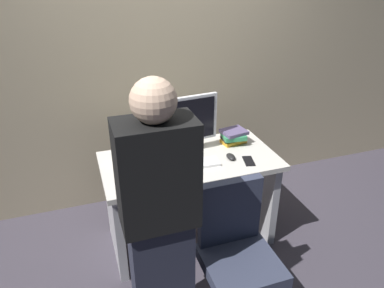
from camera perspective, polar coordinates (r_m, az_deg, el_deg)
ground_plane at (r=3.17m, az=-0.30°, el=-14.39°), size 9.00×9.00×0.00m
wall_back at (r=3.22m, az=-5.18°, el=16.17°), size 6.40×0.10×3.00m
desk at (r=2.86m, az=-0.33°, el=-6.62°), size 1.32×0.68×0.76m
office_chair at (r=2.37m, az=7.01°, el=-17.94°), size 0.52×0.52×0.94m
person_at_desk at (r=1.99m, az=-5.12°, el=-12.15°), size 0.40×0.24×1.64m
monitor at (r=2.70m, az=-1.33°, el=3.36°), size 0.54×0.16×0.46m
keyboard at (r=2.64m, az=-0.27°, el=-3.25°), size 0.44×0.15×0.02m
mouse at (r=2.74m, az=6.11°, el=-1.99°), size 0.06×0.10×0.03m
cup_near_keyboard at (r=2.47m, az=-6.92°, el=-4.76°), size 0.06×0.06×0.10m
cup_by_monitor at (r=2.74m, az=-11.58°, el=-1.75°), size 0.08×0.08×0.09m
book_stack at (r=2.96m, az=6.55°, el=1.21°), size 0.21×0.19×0.12m
cell_phone at (r=2.73m, az=8.88°, el=-2.65°), size 0.10×0.16×0.01m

